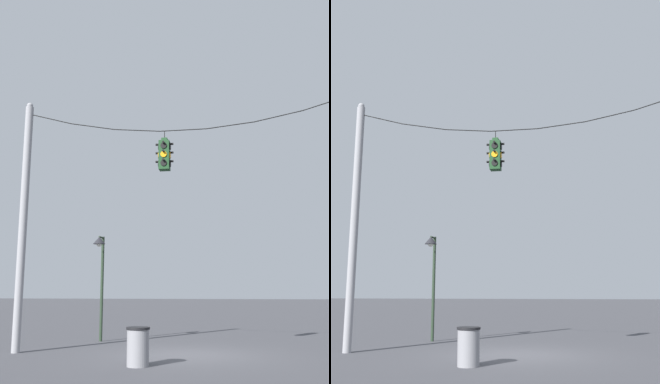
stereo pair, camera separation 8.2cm
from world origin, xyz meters
TOP-DOWN VIEW (x-y plane):
  - ground_plane at (0.00, 0.00)m, footprint 200.00×200.00m
  - utility_pole_left at (-5.34, -0.38)m, footprint 0.27×0.27m
  - span_wire at (0.00, -0.38)m, footprint 10.68×0.03m
  - traffic_light_near_left_pole at (-0.60, -0.38)m, footprint 0.58×0.58m
  - street_lamp at (-3.72, 3.15)m, footprint 0.48×0.82m
  - trash_bin at (-0.96, -2.47)m, footprint 0.62×0.62m

SIDE VIEW (x-z plane):
  - ground_plane at x=0.00m, z-range 0.00..0.00m
  - trash_bin at x=-0.96m, z-range 0.00..0.99m
  - street_lamp at x=-3.72m, z-range 1.04..5.07m
  - utility_pole_left at x=-5.34m, z-range -0.01..8.29m
  - traffic_light_near_left_pole at x=-0.60m, z-range 5.56..6.87m
  - span_wire at x=0.00m, z-range 6.87..7.77m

